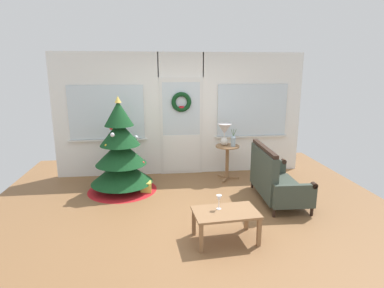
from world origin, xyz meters
name	(u,v)px	position (x,y,z in m)	size (l,w,h in m)	color
ground_plane	(193,214)	(0.00, 0.00, 0.00)	(6.76, 6.76, 0.00)	brown
back_wall_with_door	(181,114)	(0.00, 2.08, 1.28)	(5.20, 0.19, 2.55)	white
christmas_tree	(121,157)	(-1.19, 1.17, 0.64)	(1.28, 1.28, 1.76)	#4C331E
settee_sofa	(274,180)	(1.44, 0.38, 0.38)	(0.76, 1.39, 0.96)	black
side_table	(227,156)	(0.89, 1.53, 0.50)	(0.50, 0.48, 0.71)	#8E6642
table_lamp	(225,132)	(0.83, 1.57, 0.99)	(0.28, 0.28, 0.44)	silver
flower_vase	(233,141)	(0.99, 1.47, 0.83)	(0.11, 0.10, 0.35)	#99ADBC
coffee_table	(226,216)	(0.33, -0.80, 0.35)	(0.88, 0.59, 0.41)	#8E6642
wine_glass	(219,199)	(0.26, -0.72, 0.55)	(0.08, 0.08, 0.20)	silver
gift_box	(146,187)	(-0.75, 1.01, 0.10)	(0.20, 0.18, 0.20)	#D8C64C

